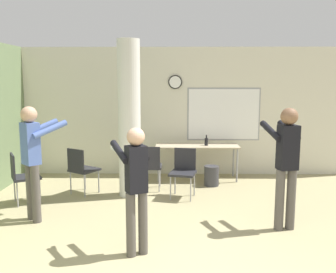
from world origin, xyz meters
TOP-DOWN VIEW (x-y plane):
  - wall_back at (0.02, 5.06)m, footprint 8.00×0.15m
  - support_pillar at (-0.94, 3.41)m, footprint 0.40×0.40m
  - folding_table at (0.35, 4.56)m, footprint 1.74×0.60m
  - bottle_on_table at (0.54, 4.53)m, footprint 0.07×0.07m
  - waste_bin at (0.62, 4.06)m, footprint 0.29×0.29m
  - chair_table_left at (-0.59, 3.72)m, footprint 0.44×0.44m
  - chair_near_pillar at (-1.83, 3.45)m, footprint 0.61×0.61m
  - chair_by_left_wall at (-2.73, 2.93)m, footprint 0.60×0.60m
  - chair_table_front at (0.04, 3.34)m, footprint 0.53×0.53m
  - person_playing_front at (-0.60, 1.07)m, footprint 0.52×0.63m
  - person_watching_back at (-2.22, 2.16)m, footprint 0.66×0.66m
  - person_playing_side at (1.41, 1.88)m, footprint 0.48×0.67m

SIDE VIEW (x-z plane):
  - waste_bin at x=0.62m, z-range 0.00..0.40m
  - chair_table_left at x=-0.59m, z-range 0.08..0.95m
  - chair_near_pillar at x=-1.83m, z-range 0.08..0.95m
  - chair_by_left_wall at x=-2.73m, z-range 0.08..0.95m
  - chair_table_front at x=0.04m, z-range 0.08..0.95m
  - folding_table at x=0.35m, z-range 0.31..1.05m
  - bottle_on_table at x=0.54m, z-range 0.71..0.93m
  - person_playing_front at x=-0.60m, z-range 0.14..1.69m
  - person_watching_back at x=-2.22m, z-range 0.15..1.87m
  - person_playing_side at x=1.41m, z-range 0.15..1.88m
  - wall_back at x=0.02m, z-range 0.00..2.80m
  - support_pillar at x=-0.94m, z-range 0.00..2.80m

